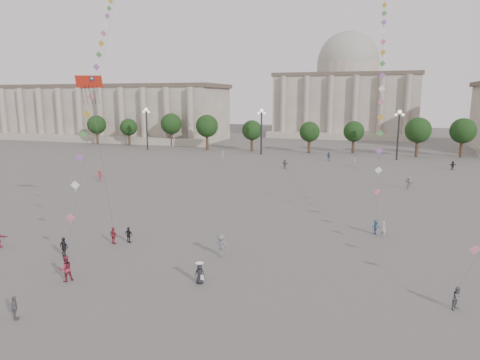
% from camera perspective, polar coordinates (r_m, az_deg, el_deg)
% --- Properties ---
extents(ground, '(360.00, 360.00, 0.00)m').
position_cam_1_polar(ground, '(31.48, -3.25, -13.86)').
color(ground, '#595754').
rests_on(ground, ground).
extents(hall_west, '(84.00, 26.22, 17.20)m').
position_cam_1_polar(hall_west, '(147.73, -17.98, 8.58)').
color(hall_west, gray).
rests_on(hall_west, ground).
extents(hall_central, '(48.30, 34.30, 35.50)m').
position_cam_1_polar(hall_central, '(156.24, 13.98, 11.02)').
color(hall_central, gray).
rests_on(hall_central, ground).
extents(tree_row, '(137.12, 5.12, 8.00)m').
position_cam_1_polar(tree_row, '(105.47, 11.93, 6.48)').
color(tree_row, '#35251A').
rests_on(tree_row, ground).
extents(lamp_post_far_west, '(2.00, 0.90, 10.65)m').
position_cam_1_polar(lamp_post_far_west, '(111.49, -12.36, 7.70)').
color(lamp_post_far_west, '#262628').
rests_on(lamp_post_far_west, ground).
extents(lamp_post_mid_west, '(2.00, 0.90, 10.65)m').
position_cam_1_polar(lamp_post_mid_west, '(100.09, 2.87, 7.60)').
color(lamp_post_mid_west, '#262628').
rests_on(lamp_post_mid_west, ground).
extents(lamp_post_mid_east, '(2.00, 0.90, 10.65)m').
position_cam_1_polar(lamp_post_mid_east, '(96.98, 20.41, 6.82)').
color(lamp_post_mid_east, '#262628').
rests_on(lamp_post_mid_east, ground).
extents(person_crowd_0, '(1.19, 0.79, 1.88)m').
position_cam_1_polar(person_crowd_0, '(92.29, 11.73, 3.09)').
color(person_crowd_0, '#36447A').
rests_on(person_crowd_0, ground).
extents(person_crowd_2, '(1.03, 1.28, 1.73)m').
position_cam_1_polar(person_crowd_2, '(72.12, -18.16, 0.56)').
color(person_crowd_2, maroon).
rests_on(person_crowd_2, ground).
extents(person_crowd_4, '(1.23, 1.77, 1.84)m').
position_cam_1_polar(person_crowd_4, '(84.88, 14.97, 2.27)').
color(person_crowd_4, silver).
rests_on(person_crowd_4, ground).
extents(person_crowd_6, '(1.30, 0.79, 1.95)m').
position_cam_1_polar(person_crowd_6, '(36.32, -2.54, -8.72)').
color(person_crowd_6, slate).
rests_on(person_crowd_6, ground).
extents(person_crowd_7, '(1.56, 1.60, 1.83)m').
position_cam_1_polar(person_crowd_7, '(67.37, 21.60, -0.33)').
color(person_crowd_7, '#B5B4B0').
rests_on(person_crowd_7, ground).
extents(person_crowd_9, '(1.55, 1.18, 1.63)m').
position_cam_1_polar(person_crowd_9, '(88.43, 26.50, 1.75)').
color(person_crowd_9, black).
rests_on(person_crowd_9, ground).
extents(person_crowd_10, '(0.69, 0.75, 1.73)m').
position_cam_1_polar(person_crowd_10, '(92.87, -2.31, 3.32)').
color(person_crowd_10, silver).
rests_on(person_crowd_10, ground).
extents(person_crowd_12, '(1.63, 1.25, 1.72)m').
position_cam_1_polar(person_crowd_12, '(80.99, 6.01, 2.13)').
color(person_crowd_12, '#5C5D60').
rests_on(person_crowd_12, ground).
extents(person_crowd_13, '(0.67, 0.63, 1.54)m').
position_cam_1_polar(person_crowd_13, '(43.55, 18.56, -6.21)').
color(person_crowd_13, '#AFAFAB').
rests_on(person_crowd_13, ground).
extents(tourist_0, '(1.01, 0.69, 1.59)m').
position_cam_1_polar(tourist_0, '(41.01, -16.52, -7.12)').
color(tourist_0, maroon).
rests_on(tourist_0, ground).
extents(tourist_1, '(0.92, 0.49, 1.50)m').
position_cam_1_polar(tourist_1, '(40.98, -14.60, -7.10)').
color(tourist_1, black).
rests_on(tourist_1, ground).
extents(tourist_3, '(0.77, 0.94, 1.50)m').
position_cam_1_polar(tourist_3, '(30.06, -27.84, -14.86)').
color(tourist_3, '#5B5B5F').
rests_on(tourist_3, ground).
extents(tourist_4, '(1.08, 0.65, 1.73)m').
position_cam_1_polar(tourist_4, '(39.08, -22.41, -8.30)').
color(tourist_4, black).
rests_on(tourist_4, ground).
extents(kite_flyer_0, '(1.11, 1.17, 1.91)m').
position_cam_1_polar(kite_flyer_0, '(34.18, -22.20, -10.89)').
color(kite_flyer_0, maroon).
rests_on(kite_flyer_0, ground).
extents(kite_flyer_1, '(1.09, 1.09, 1.51)m').
position_cam_1_polar(kite_flyer_1, '(44.08, 17.67, -5.97)').
color(kite_flyer_1, '#31506E').
rests_on(kite_flyer_1, ground).
extents(kite_flyer_2, '(0.90, 0.93, 1.51)m').
position_cam_1_polar(kite_flyer_2, '(31.14, 27.01, -13.87)').
color(kite_flyer_2, slate).
rests_on(kite_flyer_2, ground).
extents(hat_person, '(0.77, 0.60, 1.69)m').
position_cam_1_polar(hat_person, '(31.54, -5.39, -12.23)').
color(hat_person, black).
rests_on(hat_person, ground).
extents(dragon_kite, '(2.21, 1.40, 13.48)m').
position_cam_1_polar(dragon_kite, '(39.72, -19.38, 11.17)').
color(dragon_kite, red).
rests_on(dragon_kite, ground).
extents(kite_train_west, '(28.85, 54.97, 75.35)m').
position_cam_1_polar(kite_train_west, '(65.46, -17.24, 19.55)').
color(kite_train_west, '#3F3F3F').
rests_on(kite_train_west, ground).
extents(kite_train_mid, '(1.47, 47.31, 66.28)m').
position_cam_1_polar(kite_train_mid, '(68.61, 18.70, 21.50)').
color(kite_train_mid, '#3F3F3F').
rests_on(kite_train_mid, ground).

